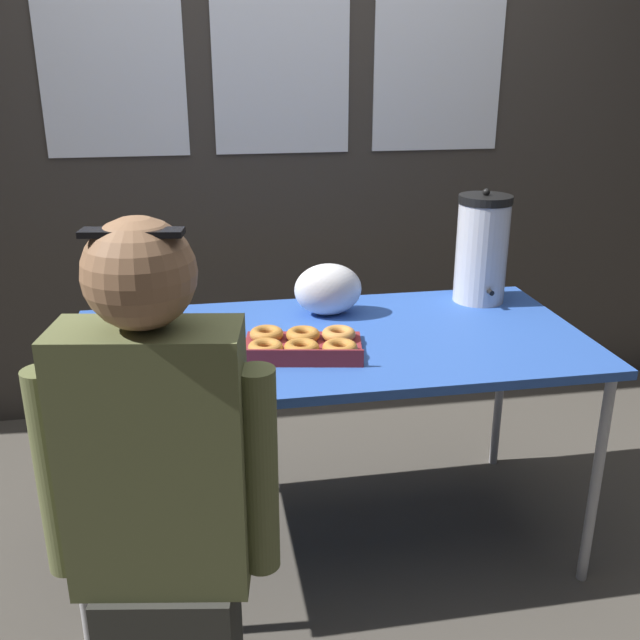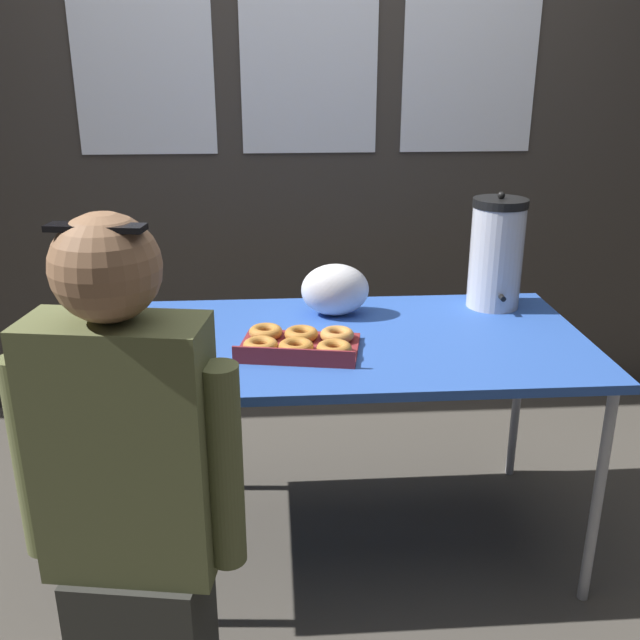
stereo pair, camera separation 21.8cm
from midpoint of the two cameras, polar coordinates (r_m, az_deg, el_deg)
name	(u,v)px [view 2 (the right image)]	position (r m, az deg, el deg)	size (l,w,h in m)	color
ground_plane	(328,536)	(2.57, 3.22, -16.96)	(12.00, 12.00, 0.00)	#4C473F
back_wall	(309,107)	(3.17, 1.13, 16.65)	(6.00, 0.11, 2.70)	#38332D
folding_table	(329,350)	(2.22, 3.57, -2.50)	(1.59, 0.79, 0.74)	#2D56B2
donut_box	(299,343)	(2.10, 1.27, -1.95)	(0.39, 0.30, 0.05)	maroon
coffee_urn	(496,253)	(2.53, 16.35, 5.10)	(0.18, 0.21, 0.40)	silver
cell_phone	(155,373)	(1.97, -9.98, -4.26)	(0.07, 0.13, 0.01)	black
plastic_bag	(335,290)	(2.38, 3.84, 2.39)	(0.23, 0.16, 0.17)	white
person_seated	(131,499)	(1.66, -11.22, -13.95)	(0.51, 0.26, 1.27)	#33332D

